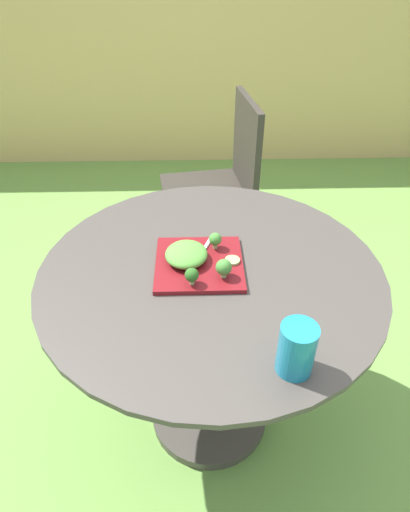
% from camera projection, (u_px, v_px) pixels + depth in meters
% --- Properties ---
extents(ground_plane, '(12.00, 12.00, 0.00)m').
position_uv_depth(ground_plane, '(209.00, 415.00, 1.72)').
color(ground_plane, '#669342').
extents(bamboo_fence, '(8.00, 0.08, 1.53)m').
position_uv_depth(bamboo_fence, '(198.00, 59.00, 3.14)').
color(bamboo_fence, tan).
rests_on(bamboo_fence, ground_plane).
extents(patio_table, '(1.00, 1.00, 0.74)m').
position_uv_depth(patio_table, '(210.00, 325.00, 1.41)').
color(patio_table, '#423D38').
rests_on(patio_table, ground_plane).
extents(patio_chair, '(0.50, 0.50, 0.90)m').
position_uv_depth(patio_chair, '(224.00, 175.00, 2.21)').
color(patio_chair, '#332D28').
rests_on(patio_chair, ground_plane).
extents(salad_plate, '(0.25, 0.25, 0.01)m').
position_uv_depth(salad_plate, '(199.00, 264.00, 1.27)').
color(salad_plate, maroon).
rests_on(salad_plate, patio_table).
extents(drinking_glass, '(0.08, 0.08, 0.13)m').
position_uv_depth(drinking_glass, '(296.00, 351.00, 0.95)').
color(drinking_glass, teal).
rests_on(drinking_glass, patio_table).
extents(fork, '(0.07, 0.15, 0.00)m').
position_uv_depth(fork, '(202.00, 253.00, 1.30)').
color(fork, silver).
rests_on(fork, salad_plate).
extents(lettuce_mound, '(0.12, 0.13, 0.04)m').
position_uv_depth(lettuce_mound, '(186.00, 254.00, 1.26)').
color(lettuce_mound, '#519338').
rests_on(lettuce_mound, salad_plate).
extents(broccoli_floret_0, '(0.04, 0.04, 0.05)m').
position_uv_depth(broccoli_floret_0, '(215.00, 239.00, 1.31)').
color(broccoli_floret_0, '#99B770').
rests_on(broccoli_floret_0, salad_plate).
extents(broccoli_floret_1, '(0.04, 0.04, 0.05)m').
position_uv_depth(broccoli_floret_1, '(192.00, 275.00, 1.17)').
color(broccoli_floret_1, '#99B770').
rests_on(broccoli_floret_1, salad_plate).
extents(broccoli_floret_2, '(0.05, 0.05, 0.06)m').
position_uv_depth(broccoli_floret_2, '(224.00, 267.00, 1.20)').
color(broccoli_floret_2, '#99B770').
rests_on(broccoli_floret_2, salad_plate).
extents(cucumber_slice_0, '(0.04, 0.04, 0.01)m').
position_uv_depth(cucumber_slice_0, '(232.00, 260.00, 1.27)').
color(cucumber_slice_0, '#8EB766').
rests_on(cucumber_slice_0, salad_plate).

